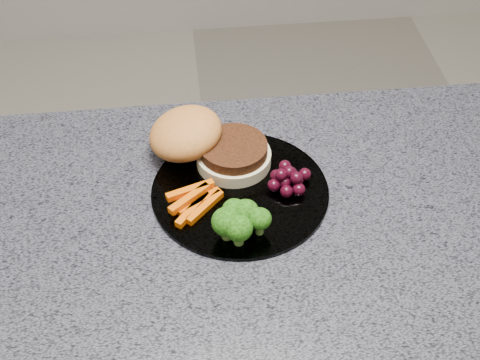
% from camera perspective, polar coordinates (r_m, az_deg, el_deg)
% --- Properties ---
extents(countertop, '(1.20, 0.60, 0.04)m').
position_cam_1_polar(countertop, '(0.94, 0.62, -5.22)').
color(countertop, '#52525D').
rests_on(countertop, island_cabinet).
extents(plate, '(0.26, 0.26, 0.01)m').
position_cam_1_polar(plate, '(0.98, 0.00, -0.96)').
color(plate, white).
rests_on(plate, countertop).
extents(burger, '(0.20, 0.16, 0.06)m').
position_cam_1_polar(burger, '(1.01, -3.21, 3.17)').
color(burger, beige).
rests_on(burger, plate).
extents(carrot_sticks, '(0.08, 0.08, 0.02)m').
position_cam_1_polar(carrot_sticks, '(0.95, -3.91, -1.78)').
color(carrot_sticks, '#E05703').
rests_on(carrot_sticks, plate).
extents(broccoli, '(0.08, 0.07, 0.05)m').
position_cam_1_polar(broccoli, '(0.90, -0.11, -3.39)').
color(broccoli, olive).
rests_on(broccoli, plate).
extents(grape_bunch, '(0.07, 0.06, 0.03)m').
position_cam_1_polar(grape_bunch, '(0.98, 4.18, 0.11)').
color(grape_bunch, black).
rests_on(grape_bunch, plate).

